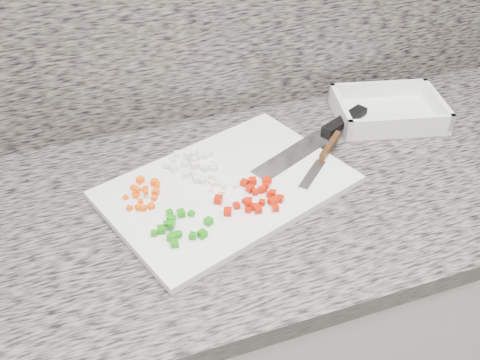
# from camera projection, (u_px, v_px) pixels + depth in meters

# --- Properties ---
(cabinet) EXTENTS (3.92, 0.62, 0.86)m
(cabinet) POSITION_uv_depth(u_px,v_px,m) (265.00, 327.00, 1.37)
(cabinet) COLOR silver
(cabinet) RESTS_ON ground
(countertop) EXTENTS (3.96, 0.64, 0.04)m
(countertop) POSITION_uv_depth(u_px,v_px,m) (271.00, 193.00, 1.09)
(countertop) COLOR #67615B
(countertop) RESTS_ON cabinet
(cutting_board) EXTENTS (0.54, 0.45, 0.02)m
(cutting_board) POSITION_uv_depth(u_px,v_px,m) (227.00, 187.00, 1.06)
(cutting_board) COLOR white
(cutting_board) RESTS_ON countertop
(carrot_pile) EXTENTS (0.08, 0.10, 0.02)m
(carrot_pile) POSITION_uv_depth(u_px,v_px,m) (144.00, 193.00, 1.03)
(carrot_pile) COLOR #FF5705
(carrot_pile) RESTS_ON cutting_board
(onion_pile) EXTENTS (0.11, 0.12, 0.02)m
(onion_pile) POSITION_uv_depth(u_px,v_px,m) (194.00, 163.00, 1.10)
(onion_pile) COLOR white
(onion_pile) RESTS_ON cutting_board
(green_pepper_pile) EXTENTS (0.11, 0.09, 0.02)m
(green_pepper_pile) POSITION_uv_depth(u_px,v_px,m) (179.00, 227.00, 0.95)
(green_pepper_pile) COLOR #19860C
(green_pepper_pile) RESTS_ON cutting_board
(red_pepper_pile) EXTENTS (0.13, 0.11, 0.02)m
(red_pepper_pile) POSITION_uv_depth(u_px,v_px,m) (256.00, 197.00, 1.02)
(red_pepper_pile) COLOR red
(red_pepper_pile) RESTS_ON cutting_board
(garlic_pile) EXTENTS (0.06, 0.06, 0.01)m
(garlic_pile) POSITION_uv_depth(u_px,v_px,m) (219.00, 185.00, 1.05)
(garlic_pile) COLOR #F8EBBF
(garlic_pile) RESTS_ON cutting_board
(chef_knife) EXTENTS (0.34, 0.19, 0.02)m
(chef_knife) POSITION_uv_depth(u_px,v_px,m) (328.00, 131.00, 1.19)
(chef_knife) COLOR silver
(chef_knife) RESTS_ON cutting_board
(paring_knife) EXTENTS (0.16, 0.15, 0.02)m
(paring_knife) POSITION_uv_depth(u_px,v_px,m) (326.00, 153.00, 1.13)
(paring_knife) COLOR silver
(paring_knife) RESTS_ON cutting_board
(tray) EXTENTS (0.28, 0.23, 0.05)m
(tray) POSITION_uv_depth(u_px,v_px,m) (388.00, 112.00, 1.27)
(tray) COLOR white
(tray) RESTS_ON countertop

